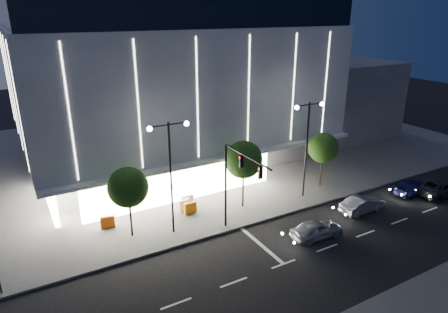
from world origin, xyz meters
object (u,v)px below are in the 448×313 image
(car_lead, at_px, (317,229))
(barrier_c, at_px, (190,208))
(barrier_a, at_px, (108,222))
(street_lamp_east, at_px, (307,136))
(car_fourth, at_px, (441,187))
(tree_right, at_px, (323,149))
(car_third, at_px, (413,187))
(barrier_d, at_px, (187,201))
(barrier_b, at_px, (184,205))
(traffic_mast, at_px, (236,176))
(tree_left, at_px, (129,189))
(tree_mid, at_px, (244,162))
(car_second, at_px, (362,204))
(street_lamp_west, at_px, (170,162))

(car_lead, height_order, barrier_c, car_lead)
(car_lead, height_order, barrier_a, car_lead)
(street_lamp_east, relative_size, barrier_a, 8.18)
(car_fourth, bearing_deg, barrier_a, 77.52)
(street_lamp_east, xyz_separation_m, tree_right, (3.03, 1.02, -2.07))
(car_third, bearing_deg, tree_right, 45.82)
(street_lamp_east, xyz_separation_m, barrier_d, (-10.25, 3.41, -5.31))
(car_third, distance_m, car_fourth, 2.55)
(car_third, distance_m, barrier_b, 21.68)
(traffic_mast, height_order, barrier_a, traffic_mast)
(tree_left, height_order, barrier_c, tree_left)
(car_lead, bearing_deg, tree_mid, 21.65)
(tree_left, relative_size, tree_right, 1.04)
(tree_left, bearing_deg, car_fourth, -14.27)
(tree_mid, bearing_deg, car_fourth, -21.72)
(car_third, distance_m, barrier_d, 21.38)
(tree_mid, height_order, barrier_b, tree_mid)
(car_second, height_order, barrier_a, car_second)
(street_lamp_west, xyz_separation_m, car_third, (22.60, -4.53, -5.31))
(barrier_b, bearing_deg, traffic_mast, -84.33)
(car_fourth, bearing_deg, street_lamp_west, 81.24)
(tree_left, xyz_separation_m, car_third, (25.57, -5.55, -3.39))
(car_third, bearing_deg, barrier_a, 70.19)
(traffic_mast, bearing_deg, barrier_d, 101.63)
(barrier_d, bearing_deg, tree_left, -160.00)
(tree_left, distance_m, barrier_b, 6.41)
(car_second, bearing_deg, tree_mid, 54.26)
(car_third, height_order, barrier_a, car_third)
(traffic_mast, xyz_separation_m, street_lamp_east, (9.00, 2.66, 0.93))
(tree_left, distance_m, car_third, 26.39)
(tree_mid, distance_m, barrier_a, 12.11)
(car_second, bearing_deg, street_lamp_east, 26.49)
(street_lamp_east, relative_size, barrier_d, 8.18)
(traffic_mast, relative_size, car_second, 1.65)
(car_second, height_order, barrier_b, car_second)
(street_lamp_west, relative_size, car_lead, 2.15)
(tree_left, height_order, barrier_d, tree_left)
(barrier_b, bearing_deg, car_second, -42.20)
(tree_right, bearing_deg, barrier_c, 175.77)
(tree_left, distance_m, barrier_c, 6.43)
(car_second, bearing_deg, tree_left, 71.07)
(barrier_c, bearing_deg, street_lamp_east, -13.60)
(barrier_a, relative_size, barrier_d, 1.00)
(car_lead, distance_m, car_third, 13.41)
(street_lamp_west, height_order, tree_right, street_lamp_west)
(tree_right, height_order, car_fourth, tree_right)
(street_lamp_east, xyz_separation_m, barrier_b, (-10.82, 2.76, -5.31))
(tree_right, height_order, car_lead, tree_right)
(tree_right, xyz_separation_m, car_third, (6.57, -5.55, -3.24))
(barrier_c, distance_m, barrier_d, 1.42)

